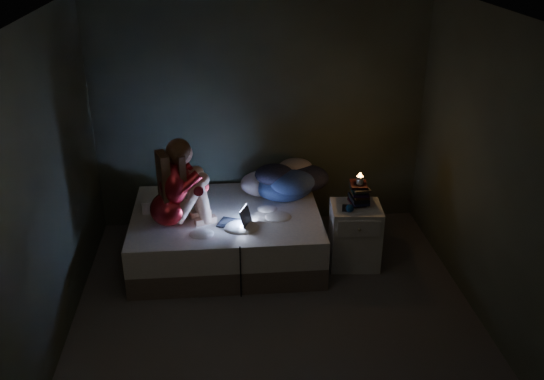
{
  "coord_description": "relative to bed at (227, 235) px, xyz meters",
  "views": [
    {
      "loc": [
        -0.41,
        -4.2,
        3.26
      ],
      "look_at": [
        0.05,
        1.0,
        0.8
      ],
      "focal_mm": 38.73,
      "sensor_mm": 36.0,
      "label": 1
    }
  ],
  "objects": [
    {
      "name": "nightstand",
      "position": [
        1.29,
        -0.24,
        0.07
      ],
      "size": [
        0.52,
        0.47,
        0.65
      ],
      "primitive_type": "cube",
      "rotation": [
        0.0,
        0.0,
        -0.08
      ],
      "color": "beige",
      "rests_on": "ground"
    },
    {
      "name": "pillow",
      "position": [
        -0.61,
        0.18,
        0.33
      ],
      "size": [
        0.45,
        0.32,
        0.13
      ],
      "primitive_type": "cube",
      "color": "white",
      "rests_on": "bed"
    },
    {
      "name": "book_stack",
      "position": [
        1.32,
        -0.18,
        0.5
      ],
      "size": [
        0.19,
        0.25,
        0.22
      ],
      "primitive_type": null,
      "color": "black",
      "rests_on": "nightstand"
    },
    {
      "name": "candle",
      "position": [
        1.32,
        -0.18,
        0.65
      ],
      "size": [
        0.07,
        0.07,
        0.08
      ],
      "primitive_type": "cylinder",
      "color": "beige",
      "rests_on": "book_stack"
    },
    {
      "name": "wall_right",
      "position": [
        2.22,
        -1.1,
        1.04
      ],
      "size": [
        0.02,
        3.8,
        2.6
      ],
      "primitive_type": "cube",
      "color": "#2F3127",
      "rests_on": "ground"
    },
    {
      "name": "clothes_pile",
      "position": [
        0.62,
        0.33,
        0.46
      ],
      "size": [
        0.73,
        0.61,
        0.4
      ],
      "primitive_type": null,
      "rotation": [
        0.0,
        0.0,
        0.11
      ],
      "color": "navy",
      "rests_on": "bed"
    },
    {
      "name": "phone",
      "position": [
        1.17,
        -0.28,
        0.4
      ],
      "size": [
        0.09,
        0.15,
        0.01
      ],
      "primitive_type": "cube",
      "rotation": [
        0.0,
        0.0,
        -0.14
      ],
      "color": "black",
      "rests_on": "nightstand"
    },
    {
      "name": "woman",
      "position": [
        -0.54,
        -0.24,
        0.7
      ],
      "size": [
        0.63,
        0.52,
        0.88
      ],
      "primitive_type": null,
      "rotation": [
        0.0,
        0.0,
        0.34
      ],
      "color": "maroon",
      "rests_on": "bed"
    },
    {
      "name": "ceiling",
      "position": [
        0.41,
        -1.1,
        2.35
      ],
      "size": [
        3.6,
        3.8,
        0.02
      ],
      "primitive_type": "cube",
      "color": "silver",
      "rests_on": "ground"
    },
    {
      "name": "wall_front",
      "position": [
        0.41,
        -3.01,
        1.04
      ],
      "size": [
        3.6,
        0.02,
        2.6
      ],
      "primitive_type": "cube",
      "color": "#2F3127",
      "rests_on": "ground"
    },
    {
      "name": "bed",
      "position": [
        0.0,
        0.0,
        0.0
      ],
      "size": [
        1.89,
        1.42,
        0.52
      ],
      "primitive_type": null,
      "color": "beige",
      "rests_on": "ground"
    },
    {
      "name": "floor",
      "position": [
        0.41,
        -1.1,
        -0.27
      ],
      "size": [
        3.6,
        3.8,
        0.02
      ],
      "primitive_type": "cube",
      "color": "#504C4A",
      "rests_on": "ground"
    },
    {
      "name": "wall_left",
      "position": [
        -1.4,
        -1.1,
        1.04
      ],
      "size": [
        0.02,
        3.8,
        2.6
      ],
      "primitive_type": "cube",
      "color": "#2F3127",
      "rests_on": "ground"
    },
    {
      "name": "blue_orb",
      "position": [
        1.2,
        -0.35,
        0.43
      ],
      "size": [
        0.08,
        0.08,
        0.08
      ],
      "primitive_type": "sphere",
      "color": "navy",
      "rests_on": "nightstand"
    },
    {
      "name": "wall_back",
      "position": [
        0.41,
        0.81,
        1.04
      ],
      "size": [
        3.6,
        0.02,
        2.6
      ],
      "primitive_type": "cube",
      "color": "#2F3127",
      "rests_on": "ground"
    },
    {
      "name": "laptop",
      "position": [
        0.07,
        -0.27,
        0.37
      ],
      "size": [
        0.36,
        0.31,
        0.21
      ],
      "primitive_type": null,
      "rotation": [
        0.0,
        0.0,
        -0.39
      ],
      "color": "black",
      "rests_on": "bed"
    }
  ]
}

